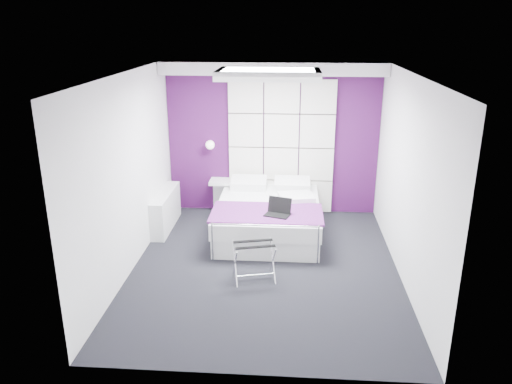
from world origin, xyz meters
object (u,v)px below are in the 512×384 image
wall_lamp (210,144)px  radiator (166,210)px  bed (268,216)px  nightstand (224,181)px  luggage_rack (254,261)px  laptop (278,210)px

wall_lamp → radiator: wall_lamp is taller
bed → nightstand: (-0.82, 0.86, 0.28)m
bed → luggage_rack: 1.49m
radiator → bed: bearing=-4.9°
nightstand → laptop: laptop is taller
nightstand → laptop: bearing=-55.5°
bed → laptop: 0.66m
bed → luggage_rack: bed is taller
wall_lamp → bed: bearing=-41.1°
bed → luggage_rack: size_ratio=3.81×
wall_lamp → bed: wall_lamp is taller
nightstand → luggage_rack: nightstand is taller
bed → luggage_rack: bearing=-94.3°
radiator → nightstand: nightstand is taller
laptop → bed: bearing=124.3°
wall_lamp → luggage_rack: 2.73m
luggage_rack → radiator: bearing=120.2°
luggage_rack → laptop: laptop is taller
radiator → bed: size_ratio=0.61×
radiator → luggage_rack: radiator is taller
wall_lamp → nightstand: size_ratio=0.32×
laptop → nightstand: bearing=143.0°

